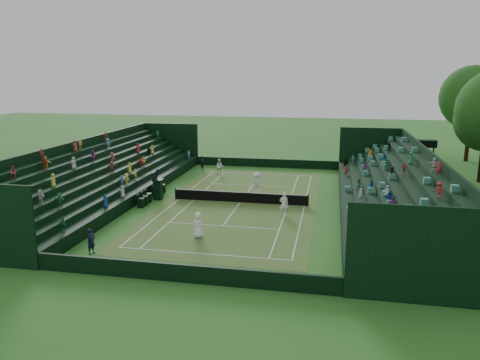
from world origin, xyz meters
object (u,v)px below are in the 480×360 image
at_px(player_near_east, 284,204).
at_px(player_far_east, 257,183).
at_px(tennis_net, 240,197).
at_px(player_near_west, 198,225).
at_px(umpire_chair, 158,187).
at_px(player_far_west, 220,167).

relative_size(player_near_east, player_far_east, 0.94).
xyz_separation_m(tennis_net, player_far_east, (0.93, 3.23, 0.49)).
bearing_deg(player_near_west, umpire_chair, -68.56).
bearing_deg(player_far_east, tennis_net, -107.96).
height_order(tennis_net, player_far_east, player_far_east).
height_order(tennis_net, player_far_west, player_far_west).
relative_size(tennis_net, player_near_east, 6.11).
bearing_deg(player_far_east, player_near_west, -101.05).
bearing_deg(player_near_west, tennis_net, -110.46).
xyz_separation_m(umpire_chair, player_near_west, (6.22, -8.80, -0.27)).
distance_m(umpire_chair, player_far_east, 8.94).
relative_size(tennis_net, player_far_east, 5.74).
relative_size(player_near_west, player_far_east, 0.86).
bearing_deg(tennis_net, player_far_west, 112.12).
xyz_separation_m(tennis_net, player_near_west, (-1.06, -9.10, 0.35)).
distance_m(umpire_chair, player_far_west, 11.55).
distance_m(tennis_net, umpire_chair, 7.31).
height_order(umpire_chair, player_far_east, umpire_chair).
distance_m(tennis_net, player_far_west, 11.77).
bearing_deg(tennis_net, player_near_west, -96.67).
xyz_separation_m(umpire_chair, player_far_west, (2.85, 11.19, -0.29)).
bearing_deg(player_far_east, umpire_chair, -158.65).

